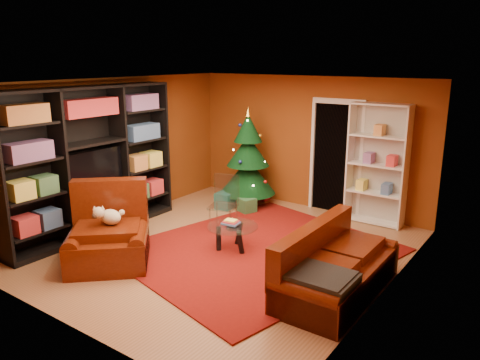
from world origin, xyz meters
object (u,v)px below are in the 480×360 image
Objects in this scene: christmas_tree at (248,158)px; white_bookshelf at (377,165)px; rug at (257,250)px; coffee_table at (233,238)px; media_unit at (91,162)px; gift_box_teal at (225,201)px; dog at (111,217)px; gift_box_green at (247,205)px; gift_box_red at (263,195)px; sofa at (339,261)px; acrylic_chair at (223,206)px; armchair at (108,233)px.

white_bookshelf is at bearing 9.52° from christmas_tree.
white_bookshelf is (1.01, 2.34, 1.07)m from rug.
media_unit is at bearing -162.61° from coffee_table.
dog reaches higher than gift_box_teal.
white_bookshelf is at bearing 61.81° from coffee_table.
christmas_tree is 6.94× the size of gift_box_green.
coffee_table reaches higher than gift_box_red.
white_bookshelf is (2.21, 0.88, 0.94)m from gift_box_green.
gift_box_green is 3.41m from sofa.
dog is at bearing -95.98° from gift_box_green.
white_bookshelf reaches higher than gift_box_teal.
coffee_table is 0.91× the size of acrylic_chair.
acrylic_chair is (0.39, -1.92, 0.33)m from gift_box_red.
sofa is (1.57, -0.51, 0.43)m from rug.
armchair is 3.04× the size of dog.
sofa is at bearing -35.43° from gift_box_green.
sofa is (2.77, -1.97, 0.29)m from gift_box_green.
rug is at bearing -50.60° from gift_box_green.
gift_box_red is at bearing 44.94° from armchair.
coffee_table is at bearing -151.64° from rug.
armchair is at bearing 109.95° from sofa.
christmas_tree is 1.65× the size of armchair.
christmas_tree is 0.97m from gift_box_red.
acrylic_chair is at bearing -78.39° from gift_box_red.
armchair reaches higher than acrylic_chair.
dog is 1.88m from coffee_table.
white_bookshelf is at bearing 14.43° from armchair.
acrylic_chair reaches higher than gift_box_red.
acrylic_chair reaches higher than gift_box_teal.
white_bookshelf is (2.50, 0.42, 0.11)m from christmas_tree.
gift_box_red is 1.99m from acrylic_chair.
white_bookshelf is 2.56× the size of acrylic_chair.
media_unit reaches higher than rug.
christmas_tree is at bearing 66.60° from gift_box_teal.
gift_box_teal is at bearing 140.27° from rug.
rug is 11.92× the size of gift_box_teal.
rug is 9.53× the size of dog.
gift_box_green is 1.40× the size of gift_box_red.
christmas_tree is 2.52× the size of coffee_table.
gift_box_green is 2.56m from white_bookshelf.
christmas_tree is 9.72× the size of gift_box_red.
acrylic_chair reaches higher than gift_box_green.
christmas_tree is 3.49m from dog.
rug is 1.71× the size of white_bookshelf.
dog is at bearing -123.56° from acrylic_chair.
sofa is (3.06, -2.43, -0.53)m from christmas_tree.
rug is 3.13m from media_unit.
sofa is at bearing -78.69° from white_bookshelf.
armchair is at bearing -90.40° from christmas_tree.
sofa is at bearing -9.70° from coffee_table.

